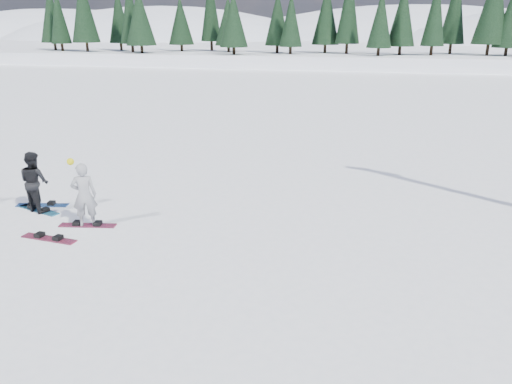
# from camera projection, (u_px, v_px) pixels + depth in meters

# --- Properties ---
(ground) EXTENTS (420.00, 420.00, 0.00)m
(ground) POSITION_uv_depth(u_px,v_px,m) (88.00, 242.00, 12.32)
(ground) COLOR white
(ground) RESTS_ON ground
(alpine_backdrop) EXTENTS (412.50, 227.00, 53.20)m
(alpine_backdrop) POSITION_uv_depth(u_px,v_px,m) (324.00, 75.00, 193.90)
(alpine_backdrop) COLOR white
(alpine_backdrop) RESTS_ON ground
(snowboarder_woman) EXTENTS (0.75, 0.65, 1.88)m
(snowboarder_woman) POSITION_uv_depth(u_px,v_px,m) (84.00, 195.00, 13.00)
(snowboarder_woman) COLOR #99989D
(snowboarder_woman) RESTS_ON ground
(snowboarder_man) EXTENTS (1.02, 0.91, 1.74)m
(snowboarder_man) POSITION_uv_depth(u_px,v_px,m) (35.00, 182.00, 14.09)
(snowboarder_man) COLOR black
(snowboarder_man) RESTS_ON ground
(snowboard_woman) EXTENTS (1.53, 0.54, 0.03)m
(snowboard_woman) POSITION_uv_depth(u_px,v_px,m) (88.00, 225.00, 13.27)
(snowboard_woman) COLOR maroon
(snowboard_woman) RESTS_ON ground
(snowboard_man) EXTENTS (1.51, 0.74, 0.03)m
(snowboard_man) POSITION_uv_depth(u_px,v_px,m) (39.00, 210.00, 14.36)
(snowboard_man) COLOR #1A6A8F
(snowboard_man) RESTS_ON ground
(snowboard_loose_c) EXTENTS (1.53, 0.59, 0.03)m
(snowboard_loose_c) POSITION_uv_depth(u_px,v_px,m) (42.00, 205.00, 14.75)
(snowboard_loose_c) COLOR #1C4B9B
(snowboard_loose_c) RESTS_ON ground
(snowboard_loose_b) EXTENTS (1.52, 0.43, 0.03)m
(snowboard_loose_b) POSITION_uv_depth(u_px,v_px,m) (49.00, 239.00, 12.46)
(snowboard_loose_b) COLOR maroon
(snowboard_loose_b) RESTS_ON ground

